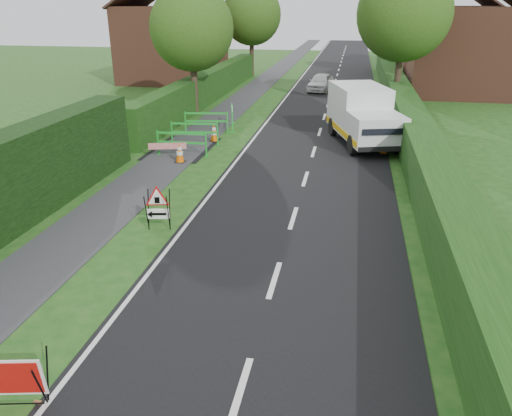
{
  "coord_description": "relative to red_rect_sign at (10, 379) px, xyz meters",
  "views": [
    {
      "loc": [
        3.91,
        -8.52,
        5.69
      ],
      "look_at": [
        1.66,
        3.24,
        0.77
      ],
      "focal_mm": 35.0,
      "sensor_mm": 36.0,
      "label": 1
    }
  ],
  "objects": [
    {
      "name": "traffic_cone_1",
      "position": [
        5.97,
        17.24,
        -0.09
      ],
      "size": [
        0.38,
        0.38,
        0.79
      ],
      "color": "black",
      "rests_on": "ground"
    },
    {
      "name": "footpath",
      "position": [
        -2.18,
        38.39,
        -0.48
      ],
      "size": [
        2.0,
        90.0,
        0.02
      ],
      "primitive_type": "cube",
      "color": "#2D2D30",
      "rests_on": "ground"
    },
    {
      "name": "ped_barrier_3",
      "position": [
        -0.98,
        18.51,
        0.14
      ],
      "size": [
        0.84,
        2.08,
        1.0
      ],
      "rotation": [
        0.0,
        0.0,
        1.81
      ],
      "color": "green",
      "rests_on": "ground"
    },
    {
      "name": "redwhite_plank",
      "position": [
        -2.35,
        13.1,
        -0.49
      ],
      "size": [
        1.46,
        0.44,
        0.25
      ],
      "primitive_type": "cube",
      "rotation": [
        0.0,
        0.0,
        0.27
      ],
      "color": "red",
      "rests_on": "ground"
    },
    {
      "name": "triangle_sign",
      "position": [
        -0.18,
        6.43,
        0.25
      ],
      "size": [
        0.86,
        0.86,
        1.06
      ],
      "rotation": [
        0.0,
        0.0,
        0.2
      ],
      "color": "black",
      "rests_on": "ground"
    },
    {
      "name": "hatchback_car",
      "position": [
        2.48,
        30.65,
        0.11
      ],
      "size": [
        1.89,
        3.66,
        1.19
      ],
      "primitive_type": "imported",
      "rotation": [
        0.0,
        0.0,
        -0.14
      ],
      "color": "white",
      "rests_on": "ground"
    },
    {
      "name": "road_surface",
      "position": [
        3.32,
        38.39,
        -0.48
      ],
      "size": [
        6.0,
        90.0,
        0.02
      ],
      "primitive_type": "cube",
      "color": "black",
      "rests_on": "ground"
    },
    {
      "name": "ped_barrier_2",
      "position": [
        -1.96,
        17.32,
        0.14
      ],
      "size": [
        2.09,
        0.65,
        1.0
      ],
      "rotation": [
        0.0,
        0.0,
        0.15
      ],
      "color": "green",
      "rests_on": "ground"
    },
    {
      "name": "traffic_cone_4",
      "position": [
        -1.17,
        15.8,
        -0.09
      ],
      "size": [
        0.38,
        0.38,
        0.79
      ],
      "color": "black",
      "rests_on": "ground"
    },
    {
      "name": "works_van",
      "position": [
        5.24,
        16.81,
        0.77
      ],
      "size": [
        3.41,
        5.56,
        2.38
      ],
      "rotation": [
        0.0,
        0.0,
        0.29
      ],
      "color": "silver",
      "rests_on": "ground"
    },
    {
      "name": "tree_nw",
      "position": [
        -3.78,
        21.39,
        4.0
      ],
      "size": [
        4.4,
        4.4,
        6.7
      ],
      "color": "#2D2116",
      "rests_on": "ground"
    },
    {
      "name": "house_west",
      "position": [
        -9.18,
        33.39,
        2.41
      ],
      "size": [
        7.5,
        7.4,
        7.88
      ],
      "color": "brown",
      "rests_on": "ground"
    },
    {
      "name": "red_rect_sign",
      "position": [
        0.0,
        0.0,
        0.0
      ],
      "size": [
        1.09,
        0.8,
        0.85
      ],
      "rotation": [
        0.0,
        0.0,
        0.22
      ],
      "color": "black",
      "rests_on": "ground"
    },
    {
      "name": "traffic_cone_2",
      "position": [
        5.62,
        19.46,
        -0.09
      ],
      "size": [
        0.38,
        0.38,
        0.79
      ],
      "color": "black",
      "rests_on": "ground"
    },
    {
      "name": "house_east_a",
      "position": [
        11.82,
        31.39,
        2.41
      ],
      "size": [
        7.5,
        7.4,
        7.88
      ],
      "color": "brown",
      "rests_on": "ground"
    },
    {
      "name": "traffic_cone_0",
      "position": [
        6.15,
        15.25,
        -0.09
      ],
      "size": [
        0.38,
        0.38,
        0.79
      ],
      "color": "black",
      "rests_on": "ground"
    },
    {
      "name": "tree_fw",
      "position": [
        -3.78,
        37.39,
        4.34
      ],
      "size": [
        4.8,
        4.8,
        7.24
      ],
      "color": "#2D2116",
      "rests_on": "ground"
    },
    {
      "name": "litter_can",
      "position": [
        0.33,
        0.06,
        -0.49
      ],
      "size": [
        0.12,
        0.07,
        0.07
      ],
      "primitive_type": "cylinder",
      "rotation": [
        0.0,
        1.57,
        0.0
      ],
      "color": "#BF7F4C",
      "rests_on": "ground"
    },
    {
      "name": "ped_barrier_1",
      "position": [
        -1.84,
        15.1,
        0.14
      ],
      "size": [
        2.09,
        0.57,
        1.0
      ],
      "rotation": [
        0.0,
        0.0,
        0.11
      ],
      "color": "green",
      "rests_on": "ground"
    },
    {
      "name": "ground",
      "position": [
        0.82,
        3.39,
        -0.49
      ],
      "size": [
        120.0,
        120.0,
        0.0
      ],
      "primitive_type": "plane",
      "color": "#184814",
      "rests_on": "ground"
    },
    {
      "name": "traffic_cone_3",
      "position": [
        -1.63,
        12.47,
        -0.09
      ],
      "size": [
        0.38,
        0.38,
        0.79
      ],
      "color": "black",
      "rests_on": "ground"
    },
    {
      "name": "tree_ne",
      "position": [
        7.22,
        25.39,
        4.69
      ],
      "size": [
        5.2,
        5.2,
        7.79
      ],
      "color": "#2D2116",
      "rests_on": "ground"
    },
    {
      "name": "tree_fe",
      "position": [
        7.22,
        41.39,
        3.74
      ],
      "size": [
        4.2,
        4.2,
        6.33
      ],
      "color": "#2D2116",
      "rests_on": "ground"
    },
    {
      "name": "hedge_west_far",
      "position": [
        -4.18,
        25.39,
        -0.49
      ],
      "size": [
        1.0,
        24.0,
        1.8
      ],
      "primitive_type": "cube",
      "color": "#14380F",
      "rests_on": "ground"
    },
    {
      "name": "hedge_east",
      "position": [
        7.32,
        19.39,
        -0.49
      ],
      "size": [
        1.2,
        50.0,
        1.5
      ],
      "primitive_type": "cube",
      "color": "#14380F",
      "rests_on": "ground"
    },
    {
      "name": "ped_barrier_0",
      "position": [
        -1.83,
        13.36,
        0.14
      ],
      "size": [
        2.07,
        0.4,
        1.0
      ],
      "rotation": [
        0.0,
        0.0,
        0.03
      ],
      "color": "green",
      "rests_on": "ground"
    },
    {
      "name": "house_east_b",
      "position": [
        12.82,
        45.39,
        2.41
      ],
      "size": [
        7.5,
        7.4,
        7.88
      ],
      "color": "brown",
      "rests_on": "ground"
    }
  ]
}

